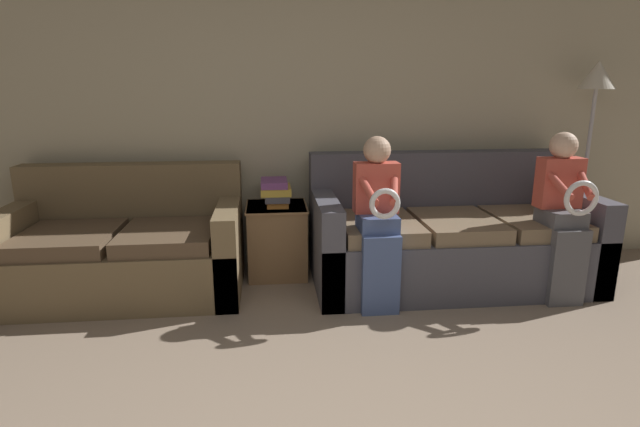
# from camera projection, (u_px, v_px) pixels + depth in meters

# --- Properties ---
(wall_back) EXTENTS (7.88, 0.06, 2.55)m
(wall_back) POSITION_uv_depth(u_px,v_px,m) (303.00, 115.00, 4.13)
(wall_back) COLOR #BCB293
(wall_back) RESTS_ON ground_plane
(couch_main) EXTENTS (2.12, 0.98, 0.98)m
(couch_main) POSITION_uv_depth(u_px,v_px,m) (448.00, 239.00, 3.92)
(couch_main) COLOR #4C4C56
(couch_main) RESTS_ON ground_plane
(couch_side) EXTENTS (1.70, 0.95, 0.92)m
(couch_side) POSITION_uv_depth(u_px,v_px,m) (126.00, 250.00, 3.73)
(couch_side) COLOR brown
(couch_side) RESTS_ON ground_plane
(child_left_seated) EXTENTS (0.31, 0.38, 1.18)m
(child_left_seated) POSITION_uv_depth(u_px,v_px,m) (378.00, 215.00, 3.37)
(child_left_seated) COLOR #475B8E
(child_left_seated) RESTS_ON ground_plane
(child_right_seated) EXTENTS (0.31, 0.38, 1.20)m
(child_right_seated) POSITION_uv_depth(u_px,v_px,m) (564.00, 209.00, 3.50)
(child_right_seated) COLOR #56565B
(child_right_seated) RESTS_ON ground_plane
(side_shelf) EXTENTS (0.48, 0.50, 0.58)m
(side_shelf) POSITION_uv_depth(u_px,v_px,m) (277.00, 239.00, 4.06)
(side_shelf) COLOR olive
(side_shelf) RESTS_ON ground_plane
(book_stack) EXTENTS (0.23, 0.31, 0.21)m
(book_stack) POSITION_uv_depth(u_px,v_px,m) (276.00, 192.00, 3.95)
(book_stack) COLOR orange
(book_stack) RESTS_ON side_shelf
(floor_lamp) EXTENTS (0.28, 0.28, 1.70)m
(floor_lamp) POSITION_uv_depth(u_px,v_px,m) (595.00, 98.00, 4.06)
(floor_lamp) COLOR #2D2B28
(floor_lamp) RESTS_ON ground_plane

